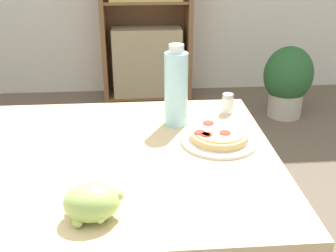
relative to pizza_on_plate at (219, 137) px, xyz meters
The scene contains 7 objects.
dining_table 0.42m from the pizza_on_plate, behind, with size 1.08×0.75×0.76m.
pizza_on_plate is the anchor object (origin of this frame).
grape_bunch 0.45m from the pizza_on_plate, 135.04° to the right, with size 0.12×0.09×0.08m.
drink_bottle 0.20m from the pizza_on_plate, 128.96° to the left, with size 0.07×0.07×0.24m.
salt_shaker 0.22m from the pizza_on_plate, 72.14° to the left, with size 0.04×0.04×0.06m.
bookshelf 2.40m from the pizza_on_plate, 93.06° to the left, with size 0.73×0.31×1.60m.
potted_plant_floor 2.15m from the pizza_on_plate, 64.38° to the left, with size 0.37×0.31×0.54m.
Camera 1 is at (0.33, -0.99, 1.29)m, focal length 45.00 mm.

